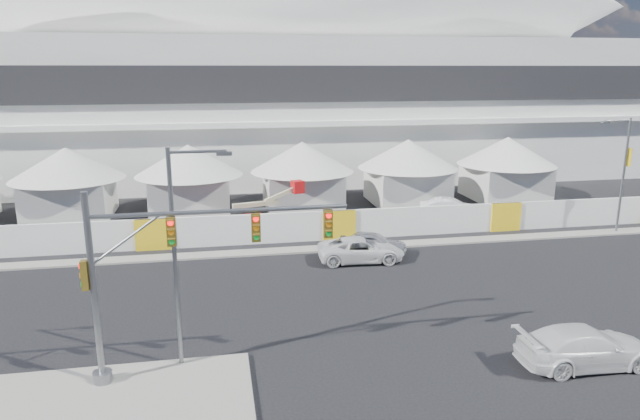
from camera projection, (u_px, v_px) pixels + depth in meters
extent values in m
plane|color=black|center=(271.00, 348.00, 23.44)|extent=(160.00, 160.00, 0.00)
cube|color=gray|center=(105.00, 403.00, 19.50)|extent=(10.00, 5.00, 0.15)
cube|color=gray|center=(545.00, 236.00, 38.89)|extent=(80.00, 1.20, 0.12)
cube|color=silver|center=(304.00, 107.00, 63.22)|extent=(80.00, 24.00, 14.00)
cube|color=black|center=(325.00, 84.00, 50.95)|extent=(68.00, 0.30, 3.20)
cube|color=white|center=(325.00, 124.00, 51.56)|extent=(72.00, 0.80, 0.50)
cylinder|color=white|center=(306.00, 2.00, 58.69)|extent=(57.60, 8.40, 8.40)
cylinder|color=white|center=(325.00, 7.00, 59.15)|extent=(51.60, 6.80, 6.80)
cylinder|color=white|center=(344.00, 11.00, 59.60)|extent=(45.60, 5.20, 5.20)
cone|color=white|center=(592.00, 6.00, 64.44)|extent=(8.00, 7.60, 7.60)
cube|color=silver|center=(70.00, 198.00, 43.67)|extent=(6.00, 6.00, 3.00)
cone|color=silver|center=(67.00, 163.00, 43.02)|extent=(8.40, 8.40, 2.40)
cube|color=silver|center=(190.00, 194.00, 45.26)|extent=(6.00, 6.00, 3.00)
cone|color=silver|center=(189.00, 160.00, 44.61)|extent=(8.40, 8.40, 2.40)
cube|color=silver|center=(302.00, 189.00, 46.85)|extent=(6.00, 6.00, 3.00)
cone|color=silver|center=(302.00, 157.00, 46.20)|extent=(8.40, 8.40, 2.40)
cube|color=silver|center=(407.00, 185.00, 48.45)|extent=(6.00, 6.00, 3.00)
cone|color=silver|center=(408.00, 154.00, 47.79)|extent=(8.40, 8.40, 2.40)
cube|color=silver|center=(505.00, 182.00, 50.04)|extent=(6.00, 6.00, 3.00)
cone|color=silver|center=(507.00, 151.00, 49.38)|extent=(8.40, 8.40, 2.40)
cube|color=white|center=(339.00, 225.00, 38.09)|extent=(70.00, 0.25, 2.00)
imported|color=silver|center=(373.00, 243.00, 35.04)|extent=(3.06, 4.51, 1.43)
imported|color=white|center=(361.00, 250.00, 33.84)|extent=(2.71, 5.28, 1.43)
imported|color=silver|center=(585.00, 347.00, 21.95)|extent=(2.28, 5.39, 1.55)
imported|color=white|center=(450.00, 209.00, 43.51)|extent=(2.97, 4.90, 1.52)
cylinder|color=slate|center=(94.00, 291.00, 19.82)|extent=(0.24, 0.24, 7.05)
cylinder|color=slate|center=(103.00, 377.00, 20.63)|extent=(0.69, 0.69, 0.40)
cylinder|color=slate|center=(222.00, 211.00, 19.97)|extent=(9.00, 0.16, 0.16)
cube|color=#594714|center=(171.00, 232.00, 19.82)|extent=(0.32, 0.22, 1.05)
cube|color=#594714|center=(256.00, 227.00, 20.34)|extent=(0.32, 0.22, 1.05)
cube|color=#594714|center=(328.00, 224.00, 20.80)|extent=(0.32, 0.22, 1.05)
cube|color=#594714|center=(85.00, 275.00, 19.63)|extent=(0.22, 0.32, 1.05)
cylinder|color=slate|center=(175.00, 260.00, 21.00)|extent=(0.17, 0.17, 8.36)
cylinder|color=slate|center=(197.00, 152.00, 20.21)|extent=(2.04, 0.11, 0.11)
cube|color=slate|center=(224.00, 154.00, 20.40)|extent=(0.56, 0.23, 0.14)
cylinder|color=slate|center=(623.00, 177.00, 38.89)|extent=(0.16, 0.16, 7.97)
cylinder|color=slate|center=(618.00, 121.00, 37.80)|extent=(1.95, 0.11, 0.11)
cube|color=slate|center=(605.00, 122.00, 37.66)|extent=(0.53, 0.22, 0.13)
cube|color=yellow|center=(629.00, 157.00, 38.61)|extent=(0.03, 0.53, 1.24)
cube|color=red|center=(242.00, 223.00, 40.35)|extent=(3.48, 2.19, 0.99)
cube|color=beige|center=(257.00, 205.00, 40.22)|extent=(3.38, 1.15, 0.31)
cube|color=beige|center=(284.00, 196.00, 40.44)|extent=(2.63, 0.91, 1.09)
cube|color=red|center=(302.00, 190.00, 40.56)|extent=(0.98, 0.98, 0.90)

